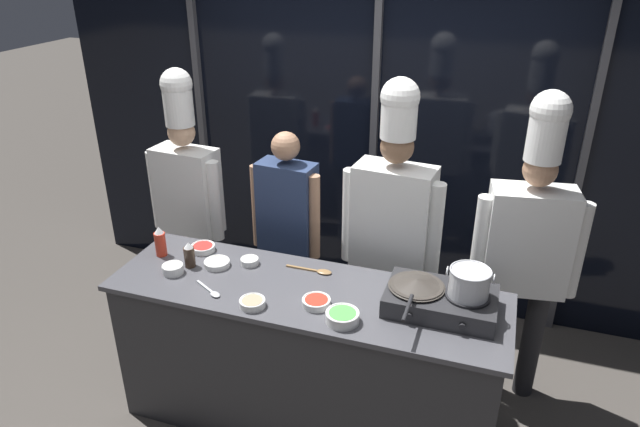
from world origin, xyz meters
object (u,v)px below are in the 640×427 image
Objects in this scene: frying_pan at (417,283)px; squeeze_bottle_soy at (189,255)px; prep_bowl_rice at (173,268)px; prep_bowl_bean_sprouts at (250,261)px; chef_line at (528,241)px; squeeze_bottle_chili at (160,242)px; prep_bowl_scallions at (342,316)px; stock_pot at (469,282)px; chef_sous at (393,219)px; chef_head at (187,189)px; serving_spoon_slotted at (318,271)px; prep_bowl_noodles at (217,263)px; prep_bowl_chili_flakes at (316,302)px; portable_stove at (441,300)px; prep_bowl_mushrooms at (252,302)px; serving_spoon_solid at (212,292)px; person_guest at (287,223)px; prep_bowl_bell_pepper at (203,247)px.

frying_pan is 3.21× the size of squeeze_bottle_soy.
prep_bowl_rice is 1.12× the size of prep_bowl_bean_sprouts.
chef_line is at bearing 19.03° from squeeze_bottle_soy.
squeeze_bottle_chili is 1.11× the size of prep_bowl_scallions.
squeeze_bottle_chili is at bearing 179.11° from stock_pot.
chef_sous reaches higher than prep_bowl_scallions.
prep_bowl_rice is 0.06× the size of chef_line.
chef_head is (-0.35, 0.78, 0.12)m from prep_bowl_rice.
chef_line is (2.25, -0.05, 0.01)m from chef_head.
prep_bowl_noodles is at bearing -167.78° from serving_spoon_slotted.
serving_spoon_slotted is at bearing 107.14° from prep_bowl_chili_flakes.
stock_pot is at bearing 24.55° from prep_bowl_scallions.
prep_bowl_mushrooms is at bearing -162.90° from portable_stove.
prep_bowl_mushrooms is 0.07× the size of chef_head.
prep_bowl_noodles is 0.08× the size of chef_head.
prep_bowl_noodles is at bearing 112.37° from serving_spoon_solid.
prep_bowl_rice is (0.18, -0.16, -0.06)m from squeeze_bottle_chili.
squeeze_bottle_soy is 0.34m from serving_spoon_solid.
portable_stove is 3.26× the size of prep_bowl_scallions.
stock_pot is 0.76m from chef_sous.
prep_bowl_scallions is at bearing -12.97° from squeeze_bottle_soy.
chef_line is at bearing 65.69° from stock_pot.
portable_stove is at bearing 1.30° from squeeze_bottle_soy.
person_guest reaches higher than prep_bowl_scallions.
person_guest is at bearing 70.58° from prep_bowl_noodles.
squeeze_bottle_soy is at bearing -178.79° from frying_pan.
portable_stove is at bearing 30.45° from prep_bowl_scallions.
prep_bowl_scallions is at bearing -18.35° from prep_bowl_noodles.
chef_line reaches higher than prep_bowl_bell_pepper.
prep_bowl_chili_flakes is 1.41× the size of prep_bowl_bean_sprouts.
frying_pan reaches higher than prep_bowl_scallions.
chef_sous is (1.12, 0.70, 0.17)m from prep_bowl_rice.
chef_sous reaches higher than squeeze_bottle_soy.
serving_spoon_solid is (0.28, -0.40, -0.02)m from prep_bowl_bell_pepper.
squeeze_bottle_chili is 0.25m from prep_bowl_rice.
serving_spoon_solid is at bearing -39.63° from squeeze_bottle_soy.
squeeze_bottle_chili is at bearing 169.43° from prep_bowl_chili_flakes.
prep_bowl_bean_sprouts is (-1.25, 0.10, -0.17)m from stock_pot.
serving_spoon_solid is 1.12m from chef_head.
stock_pot is (0.13, 0.00, 0.14)m from portable_stove.
prep_bowl_bean_sprouts is (-0.51, 0.27, -0.00)m from prep_bowl_chili_flakes.
person_guest reaches higher than prep_bowl_chili_flakes.
person_guest reaches higher than prep_bowl_bean_sprouts.
person_guest is at bearing 83.34° from serving_spoon_solid.
squeeze_bottle_soy reaches higher than prep_bowl_noodles.
squeeze_bottle_chili is 1.58× the size of prep_bowl_rice.
squeeze_bottle_chili reaches higher than serving_spoon_slotted.
stock_pot is 1.36× the size of prep_bowl_scallions.
chef_head reaches higher than prep_bowl_scallions.
stock_pot reaches higher than prep_bowl_bell_pepper.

